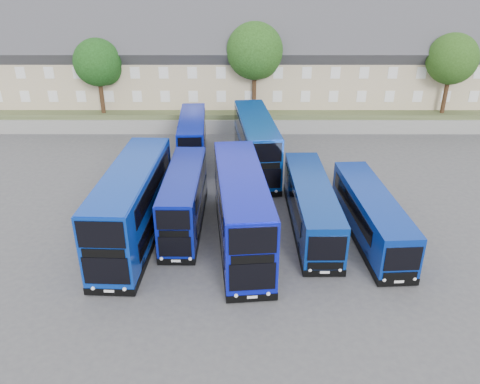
# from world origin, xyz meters

# --- Properties ---
(ground) EXTENTS (120.00, 120.00, 0.00)m
(ground) POSITION_xyz_m (0.00, 0.00, 0.00)
(ground) COLOR #434347
(ground) RESTS_ON ground
(retaining_wall) EXTENTS (70.00, 0.40, 1.50)m
(retaining_wall) POSITION_xyz_m (0.00, 24.00, 0.75)
(retaining_wall) COLOR slate
(retaining_wall) RESTS_ON ground
(earth_bank) EXTENTS (80.00, 20.00, 2.00)m
(earth_bank) POSITION_xyz_m (0.00, 34.00, 1.00)
(earth_bank) COLOR #414B2A
(earth_bank) RESTS_ON ground
(terrace_row) EXTENTS (60.00, 10.40, 11.20)m
(terrace_row) POSITION_xyz_m (3.00, 30.00, 6.60)
(terrace_row) COLOR tan
(terrace_row) RESTS_ON earth_bank
(dd_front_left) EXTENTS (3.28, 12.23, 4.82)m
(dd_front_left) POSITION_xyz_m (-6.23, 2.73, 2.37)
(dd_front_left) COLOR #082D99
(dd_front_left) RESTS_ON ground
(dd_front_mid) EXTENTS (2.36, 9.86, 3.90)m
(dd_front_mid) POSITION_xyz_m (-3.21, 4.43, 1.91)
(dd_front_mid) COLOR #071590
(dd_front_mid) RESTS_ON ground
(dd_front_right) EXTENTS (3.86, 12.20, 4.77)m
(dd_front_right) POSITION_xyz_m (0.60, 2.15, 2.35)
(dd_front_right) COLOR #0911A8
(dd_front_right) RESTS_ON ground
(dd_rear_left) EXTENTS (2.81, 9.93, 3.90)m
(dd_rear_left) POSITION_xyz_m (-3.79, 16.76, 1.91)
(dd_rear_left) COLOR #0819A3
(dd_rear_left) RESTS_ON ground
(dd_rear_right) EXTENTS (3.81, 11.85, 4.63)m
(dd_rear_right) POSITION_xyz_m (1.86, 14.36, 2.28)
(dd_rear_right) COLOR navy
(dd_rear_right) RESTS_ON ground
(coach_east_a) EXTENTS (2.59, 11.71, 3.19)m
(coach_east_a) POSITION_xyz_m (5.27, 4.22, 1.56)
(coach_east_a) COLOR navy
(coach_east_a) RESTS_ON ground
(coach_east_b) EXTENTS (2.97, 11.21, 3.03)m
(coach_east_b) POSITION_xyz_m (8.96, 3.05, 1.48)
(coach_east_b) COLOR navy
(coach_east_b) RESTS_ON ground
(tree_west) EXTENTS (4.80, 4.80, 7.65)m
(tree_west) POSITION_xyz_m (-13.85, 25.10, 7.05)
(tree_west) COLOR #382314
(tree_west) RESTS_ON earth_bank
(tree_mid) EXTENTS (5.76, 5.76, 9.18)m
(tree_mid) POSITION_xyz_m (2.15, 25.60, 8.07)
(tree_mid) COLOR #382314
(tree_mid) RESTS_ON earth_bank
(tree_east) EXTENTS (5.12, 5.12, 8.16)m
(tree_east) POSITION_xyz_m (22.15, 25.10, 7.39)
(tree_east) COLOR #382314
(tree_east) RESTS_ON earth_bank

